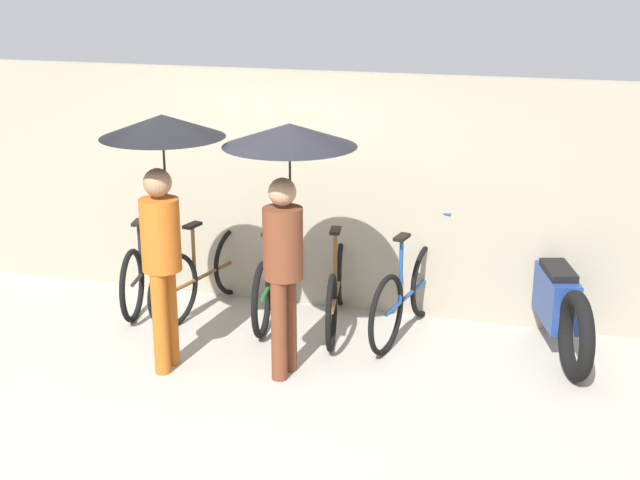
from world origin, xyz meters
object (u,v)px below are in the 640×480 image
at_px(parked_bicycle_3, 337,288).
at_px(parked_bicycle_4, 407,294).
at_px(parked_bicycle_0, 147,266).
at_px(motorcycle, 556,302).
at_px(parked_bicycle_2, 273,278).
at_px(pedestrian_center, 287,178).
at_px(pedestrian_leading, 162,173).
at_px(parked_bicycle_1, 206,273).

distance_m(parked_bicycle_3, parked_bicycle_4, 0.66).
bearing_deg(parked_bicycle_0, motorcycle, -101.30).
xyz_separation_m(parked_bicycle_2, pedestrian_center, (0.52, -1.13, 1.28)).
distance_m(parked_bicycle_3, pedestrian_leading, 2.08).
height_order(parked_bicycle_0, parked_bicycle_4, parked_bicycle_4).
bearing_deg(parked_bicycle_1, pedestrian_leading, -157.75).
distance_m(parked_bicycle_0, parked_bicycle_4, 2.63).
bearing_deg(parked_bicycle_0, parked_bicycle_2, -100.35).
bearing_deg(pedestrian_leading, pedestrian_center, 9.03).
relative_size(parked_bicycle_1, parked_bicycle_4, 1.01).
relative_size(parked_bicycle_0, motorcycle, 0.84).
bearing_deg(parked_bicycle_3, pedestrian_leading, 126.56).
bearing_deg(parked_bicycle_4, parked_bicycle_2, 96.35).
xyz_separation_m(parked_bicycle_4, pedestrian_leading, (-1.79, -1.17, 1.28)).
height_order(parked_bicycle_0, pedestrian_leading, pedestrian_leading).
distance_m(pedestrian_leading, motorcycle, 3.55).
bearing_deg(parked_bicycle_0, parked_bicycle_1, -106.01).
bearing_deg(pedestrian_center, pedestrian_leading, -162.72).
relative_size(parked_bicycle_4, pedestrian_center, 0.80).
xyz_separation_m(pedestrian_center, motorcycle, (2.09, 1.10, -1.23)).
bearing_deg(parked_bicycle_2, parked_bicycle_1, 88.83).
distance_m(parked_bicycle_0, parked_bicycle_1, 0.66).
height_order(parked_bicycle_4, pedestrian_center, pedestrian_center).
relative_size(pedestrian_leading, pedestrian_center, 1.02).
height_order(pedestrian_leading, motorcycle, pedestrian_leading).
bearing_deg(pedestrian_leading, parked_bicycle_2, 69.92).
bearing_deg(pedestrian_center, parked_bicycle_1, 146.38).
distance_m(parked_bicycle_2, parked_bicycle_3, 0.66).
xyz_separation_m(parked_bicycle_3, motorcycle, (1.96, 0.07, 0.05)).
bearing_deg(parked_bicycle_3, pedestrian_center, 162.61).
relative_size(parked_bicycle_4, pedestrian_leading, 0.78).
bearing_deg(motorcycle, pedestrian_center, 101.96).
height_order(parked_bicycle_2, parked_bicycle_4, parked_bicycle_4).
distance_m(parked_bicycle_1, parked_bicycle_4, 1.97).
height_order(parked_bicycle_2, pedestrian_leading, pedestrian_leading).
distance_m(parked_bicycle_2, parked_bicycle_4, 1.32).
relative_size(pedestrian_center, motorcycle, 1.04).
xyz_separation_m(parked_bicycle_2, pedestrian_leading, (-0.47, -1.29, 1.29)).
relative_size(pedestrian_leading, motorcycle, 1.06).
xyz_separation_m(parked_bicycle_0, parked_bicycle_1, (0.66, -0.06, 0.01)).
height_order(parked_bicycle_2, parked_bicycle_3, parked_bicycle_3).
bearing_deg(pedestrian_leading, parked_bicycle_0, 123.69).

